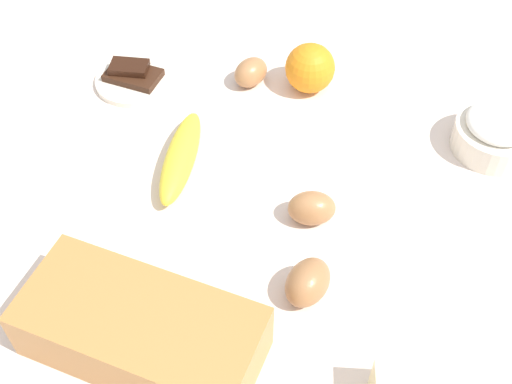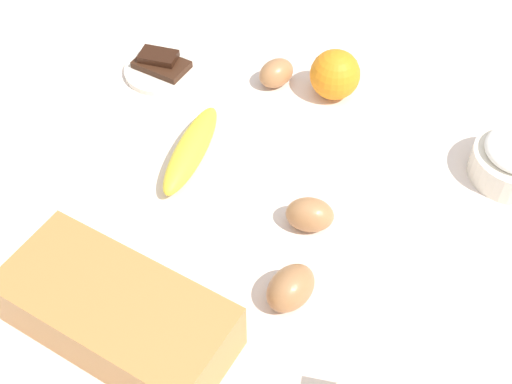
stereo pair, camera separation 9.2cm
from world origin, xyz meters
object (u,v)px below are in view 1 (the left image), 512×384
(loaf_pan, at_px, (141,331))
(banana, at_px, (181,157))
(orange_fruit, at_px, (310,68))
(egg_beside_bowl, at_px, (308,282))
(egg_near_butter, at_px, (251,72))
(chocolate_plate, at_px, (133,78))
(flour_bowl, at_px, (496,132))
(egg_loose, at_px, (312,208))

(loaf_pan, bearing_deg, banana, -72.08)
(banana, xyz_separation_m, orange_fruit, (-0.12, -0.24, 0.02))
(egg_beside_bowl, bearing_deg, banana, -30.98)
(egg_near_butter, relative_size, chocolate_plate, 0.49)
(flour_bowl, height_order, banana, flour_bowl)
(egg_beside_bowl, height_order, egg_loose, egg_beside_bowl)
(egg_beside_bowl, distance_m, egg_loose, 0.12)
(loaf_pan, distance_m, egg_near_butter, 0.51)
(loaf_pan, xyz_separation_m, egg_loose, (-0.13, -0.26, -0.02))
(flour_bowl, distance_m, egg_loose, 0.32)
(chocolate_plate, bearing_deg, loaf_pan, 119.22)
(flour_bowl, height_order, egg_loose, flour_bowl)
(flour_bowl, distance_m, orange_fruit, 0.31)
(flour_bowl, relative_size, egg_beside_bowl, 1.72)
(orange_fruit, xyz_separation_m, chocolate_plate, (0.28, 0.09, -0.03))
(loaf_pan, relative_size, egg_beside_bowl, 3.90)
(egg_near_butter, bearing_deg, egg_loose, 126.97)
(egg_beside_bowl, xyz_separation_m, chocolate_plate, (0.40, -0.30, -0.02))
(banana, distance_m, egg_near_butter, 0.22)
(banana, distance_m, orange_fruit, 0.27)
(banana, bearing_deg, egg_near_butter, -97.35)
(loaf_pan, distance_m, chocolate_plate, 0.50)
(egg_near_butter, bearing_deg, banana, 82.65)
(flour_bowl, relative_size, egg_near_butter, 1.97)
(egg_near_butter, xyz_separation_m, chocolate_plate, (0.19, 0.07, -0.01))
(loaf_pan, xyz_separation_m, egg_near_butter, (0.06, -0.51, -0.02))
(egg_beside_bowl, distance_m, chocolate_plate, 0.50)
(orange_fruit, xyz_separation_m, egg_beside_bowl, (-0.12, 0.39, -0.02))
(banana, height_order, chocolate_plate, banana)
(flour_bowl, bearing_deg, banana, 25.53)
(banana, height_order, orange_fruit, orange_fruit)
(egg_beside_bowl, bearing_deg, egg_near_butter, -59.19)
(egg_loose, distance_m, chocolate_plate, 0.41)
(orange_fruit, distance_m, egg_loose, 0.28)
(flour_bowl, relative_size, chocolate_plate, 0.96)
(banana, bearing_deg, flour_bowl, -154.47)
(orange_fruit, relative_size, egg_near_butter, 1.30)
(banana, bearing_deg, loaf_pan, 106.67)
(chocolate_plate, bearing_deg, egg_near_butter, -159.80)
(egg_loose, bearing_deg, flour_bowl, -132.88)
(loaf_pan, bearing_deg, flour_bowl, -123.47)
(orange_fruit, distance_m, egg_beside_bowl, 0.41)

